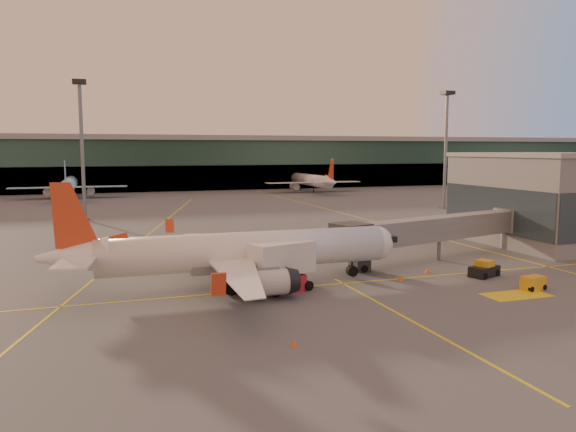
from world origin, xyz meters
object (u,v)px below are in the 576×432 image
object	(u,v)px
main_airplane	(234,253)
gpu_cart	(533,283)
pushback_tug	(484,270)
catering_truck	(283,264)

from	to	relation	value
main_airplane	gpu_cart	size ratio (longest dim) A/B	14.52
pushback_tug	gpu_cart	bearing A→B (deg)	-104.22
gpu_cart	pushback_tug	distance (m)	6.12
gpu_cart	catering_truck	bearing A→B (deg)	154.80
main_airplane	pushback_tug	xyz separation A→B (m)	(25.56, -3.67, -2.64)
main_airplane	pushback_tug	world-z (taller)	main_airplane
main_airplane	pushback_tug	bearing A→B (deg)	-7.48
catering_truck	gpu_cart	distance (m)	23.49
pushback_tug	main_airplane	bearing A→B (deg)	150.63
main_airplane	gpu_cart	world-z (taller)	main_airplane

